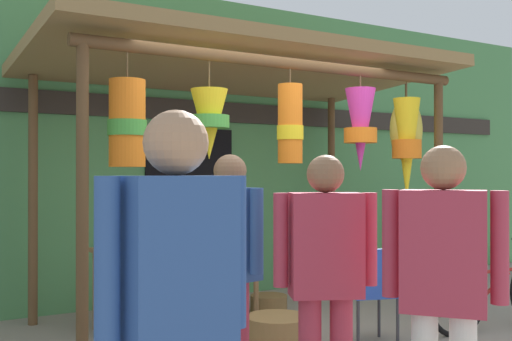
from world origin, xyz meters
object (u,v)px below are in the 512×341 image
Objects in this scene: shopper_by_bananas at (444,281)px; passerby_at_right at (176,308)px; flower_heap_on_table at (186,239)px; parked_bicycle at (498,292)px; vendor_in_orange at (326,270)px; customer_foreground at (230,255)px; display_table at (176,255)px; folding_chair at (373,287)px; wicker_basket_spare at (277,330)px; wicker_basket_by_table at (269,304)px.

passerby_at_right is (-1.46, -0.12, 0.06)m from shopper_by_bananas.
flower_heap_on_table is 3.74m from passerby_at_right.
flower_heap_on_table is at bearing 148.51° from parked_bicycle.
passerby_at_right reaches higher than parked_bicycle.
customer_foreground is (-0.21, 0.75, 0.01)m from vendor_in_orange.
display_table is 0.91× the size of customer_foreground.
parked_bicycle reaches higher than folding_chair.
folding_chair is at bearing 40.39° from vendor_in_orange.
customer_foreground is at bearing 55.79° from passerby_at_right.
flower_heap_on_table is 3.28m from shopper_by_bananas.
shopper_by_bananas reaches higher than display_table.
vendor_in_orange is 0.70m from shopper_by_bananas.
wicker_basket_spare is 0.35× the size of vendor_in_orange.
shopper_by_bananas is at bearing -91.90° from flower_heap_on_table.
customer_foreground is 0.99× the size of shopper_by_bananas.
parked_bicycle reaches higher than wicker_basket_by_table.
parked_bicycle is 4.55m from passerby_at_right.
flower_heap_on_table is 0.38× the size of passerby_at_right.
vendor_in_orange is 0.99× the size of customer_foreground.
passerby_at_right is at bearing -124.21° from customer_foreground.
parked_bicycle is 3.21m from shopper_by_bananas.
folding_chair is 1.52× the size of wicker_basket_spare.
customer_foreground reaches higher than vendor_in_orange.
customer_foreground reaches higher than flower_heap_on_table.
flower_heap_on_table is at bearing -172.16° from wicker_basket_by_table.
folding_chair is at bearing 173.38° from parked_bicycle.
vendor_in_orange is (-2.84, -1.05, 0.58)m from parked_bicycle.
flower_heap_on_table is 0.40× the size of customer_foreground.
passerby_at_right reaches higher than folding_chair.
display_table is 3.73× the size of wicker_basket_by_table.
customer_foreground reaches higher than display_table.
flower_heap_on_table reaches higher than display_table.
wicker_basket_spare is 2.57m from shopper_by_bananas.
wicker_basket_spare is 0.34× the size of shopper_by_bananas.
shopper_by_bananas is at bearing -122.93° from folding_chair.
customer_foreground is (-0.52, -1.85, 0.09)m from flower_heap_on_table.
passerby_at_right is (-2.59, -3.54, 0.91)m from wicker_basket_by_table.
display_table is at bearing 130.19° from folding_chair.
wicker_basket_spare is at bearing 143.77° from folding_chair.
folding_chair is at bearing 57.07° from shopper_by_bananas.
customer_foreground is 0.94× the size of passerby_at_right.
parked_bicycle is at bearing 33.14° from shopper_by_bananas.
shopper_by_bananas is 0.95× the size of passerby_at_right.
parked_bicycle is (1.51, -1.69, 0.26)m from wicker_basket_by_table.
vendor_in_orange is (-0.32, -2.60, 0.07)m from flower_heap_on_table.
flower_heap_on_table is at bearing 83.09° from vendor_in_orange.
wicker_basket_by_table is at bearing 53.75° from passerby_at_right.
folding_chair reaches higher than wicker_basket_spare.
display_table is at bearing 120.02° from wicker_basket_spare.
folding_chair is 0.48× the size of parked_bicycle.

